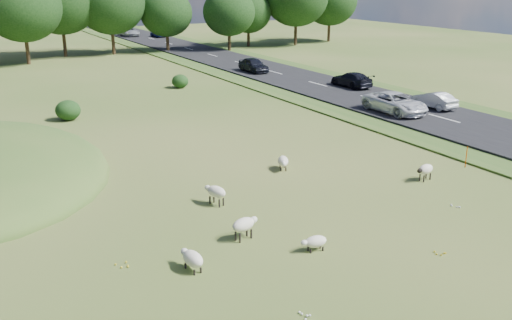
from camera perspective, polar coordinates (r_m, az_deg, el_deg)
The scene contains 17 objects.
ground at distance 43.60m, azimuth -12.68°, elevation 4.01°, with size 160.00×160.00×0.00m, color #355A1C.
road at distance 60.71m, azimuth 2.89°, elevation 8.38°, with size 8.00×150.00×0.25m, color black.
treeline at distance 77.00m, azimuth -21.82°, elevation 14.02°, with size 96.28×14.66×11.70m.
shrubs at distance 48.97m, azimuth -18.65°, elevation 5.83°, with size 22.85×10.32×1.49m.
marker_post at distance 33.68m, azimuth 20.28°, elevation 0.29°, with size 0.06×0.06×1.20m, color #D8590C.
sheep_0 at distance 22.32m, azimuth 5.91°, elevation -8.12°, with size 1.12×0.59×0.63m.
sheep_1 at distance 30.82m, azimuth 16.58°, elevation -0.91°, with size 1.25×0.71×0.87m.
sheep_2 at distance 26.48m, azimuth -4.04°, elevation -3.18°, with size 0.88×1.33×0.92m.
sheep_3 at distance 23.04m, azimuth -1.20°, elevation -6.46°, with size 1.33×0.80×0.93m.
sheep_4 at distance 31.28m, azimuth 2.73°, elevation -0.14°, with size 1.00×1.33×0.75m.
sheep_5 at distance 20.95m, azimuth -6.40°, elevation -9.75°, with size 0.71×1.33×0.75m.
car_1 at distance 54.62m, azimuth 9.53°, elevation 7.95°, with size 1.91×4.70×1.37m, color black.
car_2 at distance 103.39m, azimuth -12.56°, elevation 12.42°, with size 2.50×5.41×1.50m, color #B3B7BB.
car_3 at distance 47.13m, azimuth 17.39°, elevation 5.75°, with size 1.34×3.84×1.27m, color #B0B5B9.
car_4 at distance 100.81m, azimuth -9.76°, elevation 12.38°, with size 1.71×4.21×1.22m, color navy.
car_5 at distance 44.66m, azimuth 13.75°, elevation 5.59°, with size 2.52×5.47×1.52m, color silver.
car_6 at distance 62.49m, azimuth -0.26°, elevation 9.50°, with size 1.79×4.44×1.51m, color black.
Camera 1 is at (-11.82, -20.72, 10.16)m, focal length 40.00 mm.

